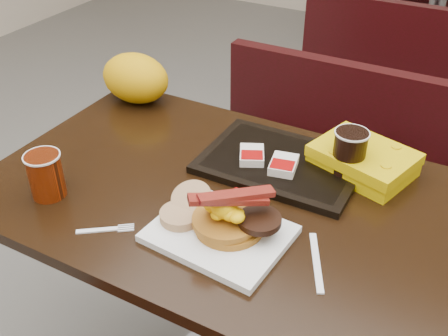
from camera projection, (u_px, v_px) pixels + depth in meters
The scene contains 22 objects.
table_near at pixel (242, 311), 1.40m from camera, with size 1.20×0.70×0.75m, color black, non-canonical shape.
bench_near_n at pixel (330, 180), 1.92m from camera, with size 1.00×0.46×0.72m, color black, non-canonical shape.
table_far at pixel (433, 21), 3.29m from camera, with size 1.20×0.70×0.75m, color black, non-canonical shape.
bench_far_s at pixel (407, 63), 2.79m from camera, with size 1.00×0.46×0.72m, color black, non-canonical shape.
platter at pixel (219, 234), 1.08m from camera, with size 0.27×0.21×0.02m, color white.
pancake_stack at pixel (229, 222), 1.08m from camera, with size 0.14×0.14×0.03m, color #9F691A.
sausage_patty at pixel (260, 220), 1.05m from camera, with size 0.09×0.09×0.01m, color black.
scrambled_eggs at pixel (224, 209), 1.05m from camera, with size 0.09×0.08×0.05m, color #E3B704.
bacon_strips at pixel (229, 198), 1.03m from camera, with size 0.16×0.07×0.01m, color #48050B, non-canonical shape.
muffin_bottom at pixel (180, 216), 1.10m from camera, with size 0.09×0.09×0.02m, color tan.
muffin_top at pixel (192, 199), 1.13m from camera, with size 0.09×0.09×0.02m, color tan.
coffee_cup_near at pixel (46, 175), 1.17m from camera, with size 0.08×0.08×0.11m, color maroon.
fork at pixel (97, 230), 1.10m from camera, with size 0.12×0.02×0.00m, color white, non-canonical shape.
knife at pixel (316, 262), 1.02m from camera, with size 0.16×0.01×0.00m, color white.
condiment_syrup at pixel (228, 203), 1.17m from camera, with size 0.04×0.03×0.01m, color #C74F08.
condiment_ketchup at pixel (239, 196), 1.19m from camera, with size 0.04×0.03×0.01m, color #8C0504.
tray at pixel (281, 163), 1.29m from camera, with size 0.38×0.27×0.02m, color black.
hashbrown_sleeve_left at pixel (252, 155), 1.29m from camera, with size 0.06×0.08×0.02m, color silver.
hashbrown_sleeve_right at pixel (284, 165), 1.25m from camera, with size 0.06×0.08×0.02m, color silver.
coffee_cup_far at pixel (349, 152), 1.22m from camera, with size 0.07×0.07×0.10m, color black.
clamshell at pixel (363, 160), 1.26m from camera, with size 0.22×0.17×0.06m, color #CFAB03.
paper_bag at pixel (136, 78), 1.55m from camera, with size 0.21×0.15×0.14m, color orange.
Camera 1 is at (0.41, -0.85, 1.48)m, focal length 42.77 mm.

